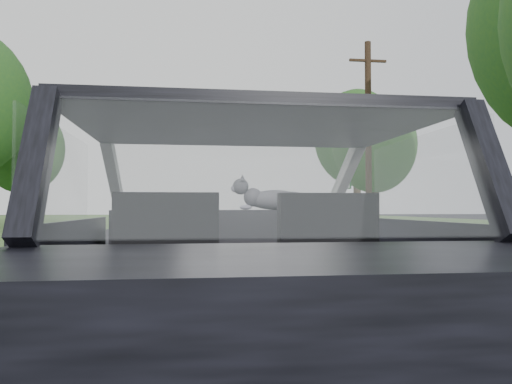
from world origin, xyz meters
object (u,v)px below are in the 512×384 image
object	(u,v)px
subject_car	(240,259)
highway_sign	(344,204)
cat	(276,199)
utility_pole	(368,137)
other_car	(167,215)

from	to	relation	value
subject_car	highway_sign	size ratio (longest dim) A/B	1.71
cat	highway_sign	bearing A→B (deg)	74.75
subject_car	highway_sign	distance (m)	18.11
cat	utility_pole	world-z (taller)	utility_pole
highway_sign	utility_pole	bearing A→B (deg)	-43.62
subject_car	utility_pole	world-z (taller)	utility_pole
highway_sign	other_car	bearing A→B (deg)	135.09
cat	other_car	size ratio (longest dim) A/B	0.14
subject_car	other_car	bearing A→B (deg)	93.48
other_car	utility_pole	world-z (taller)	utility_pole
other_car	utility_pole	xyz separation A→B (m)	(8.26, -3.94, 3.26)
other_car	highway_sign	bearing A→B (deg)	-30.38
subject_car	utility_pole	bearing A→B (deg)	67.17
subject_car	utility_pole	xyz separation A→B (m)	(7.00, 16.64, 3.19)
subject_car	other_car	distance (m)	20.62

